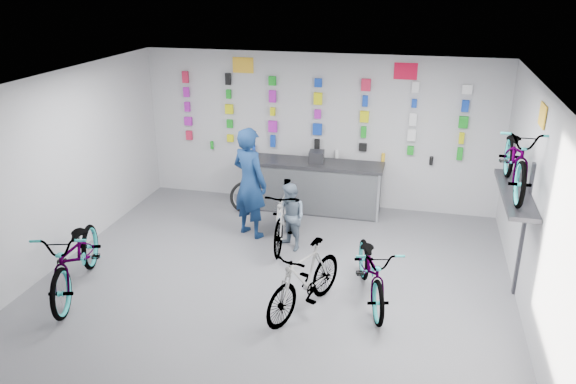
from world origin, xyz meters
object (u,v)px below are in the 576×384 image
(clerk, at_px, (250,183))
(customer, at_px, (290,217))
(bike_center, at_px, (305,279))
(counter, at_px, (313,187))
(bike_left, at_px, (76,257))
(bike_service, at_px, (284,215))
(bike_right, at_px, (372,269))

(clerk, distance_m, customer, 0.99)
(bike_center, height_order, clerk, clerk)
(counter, distance_m, bike_left, 4.66)
(bike_service, bearing_deg, bike_left, -143.15)
(bike_left, height_order, customer, customer)
(bike_left, distance_m, customer, 3.39)
(bike_center, relative_size, bike_right, 0.90)
(bike_left, relative_size, clerk, 1.07)
(clerk, bearing_deg, counter, -95.42)
(bike_service, distance_m, customer, 0.23)
(counter, relative_size, bike_service, 1.53)
(bike_center, bearing_deg, counter, 123.65)
(counter, distance_m, bike_service, 1.57)
(bike_left, bearing_deg, bike_center, -12.50)
(counter, relative_size, bike_center, 1.64)
(bike_left, distance_m, clerk, 3.11)
(bike_left, xyz_separation_m, clerk, (1.87, 2.44, 0.43))
(bike_left, xyz_separation_m, bike_service, (2.54, 2.22, -0.02))
(bike_center, relative_size, clerk, 0.84)
(counter, bearing_deg, bike_right, -64.06)
(bike_center, bearing_deg, bike_service, 135.74)
(counter, bearing_deg, bike_center, -80.28)
(bike_left, bearing_deg, clerk, 35.49)
(bike_center, distance_m, customer, 1.91)
(counter, relative_size, bike_right, 1.47)
(clerk, height_order, customer, clerk)
(bike_left, relative_size, bike_center, 1.28)
(bike_right, bearing_deg, customer, 123.62)
(bike_center, distance_m, bike_right, 1.00)
(bike_right, bearing_deg, counter, 100.27)
(counter, height_order, bike_center, counter)
(bike_service, relative_size, customer, 1.53)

